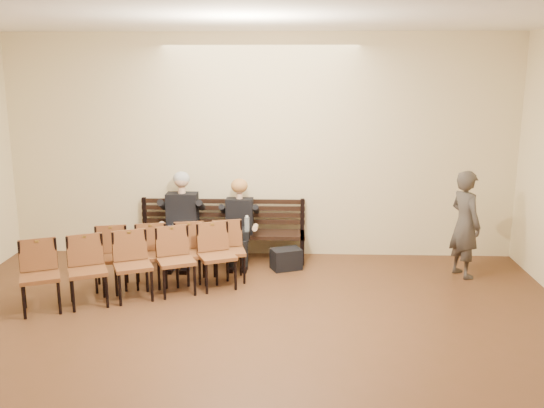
{
  "coord_description": "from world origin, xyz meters",
  "views": [
    {
      "loc": [
        0.55,
        -4.45,
        3.01
      ],
      "look_at": [
        0.21,
        4.05,
        1.05
      ],
      "focal_mm": 40.0,
      "sensor_mm": 36.0,
      "label": 1
    }
  ],
  "objects_px": {
    "water_bottle": "(247,232)",
    "bench": "(222,246)",
    "seated_man": "(181,218)",
    "chair_row_back": "(133,266)",
    "chair_row_front": "(171,255)",
    "laptop": "(181,229)",
    "bag": "(286,259)",
    "seated_woman": "(239,225)",
    "passerby": "(466,216)"
  },
  "relations": [
    {
      "from": "bag",
      "to": "chair_row_front",
      "type": "xyz_separation_m",
      "value": [
        -1.59,
        -0.7,
        0.27
      ]
    },
    {
      "from": "water_bottle",
      "to": "chair_row_back",
      "type": "xyz_separation_m",
      "value": [
        -1.39,
        -1.28,
        -0.13
      ]
    },
    {
      "from": "seated_man",
      "to": "bench",
      "type": "bearing_deg",
      "value": 11.2
    },
    {
      "from": "bench",
      "to": "laptop",
      "type": "distance_m",
      "value": 0.73
    },
    {
      "from": "bench",
      "to": "seated_woman",
      "type": "distance_m",
      "value": 0.49
    },
    {
      "from": "bench",
      "to": "seated_man",
      "type": "height_order",
      "value": "seated_man"
    },
    {
      "from": "laptop",
      "to": "chair_row_back",
      "type": "relative_size",
      "value": 0.11
    },
    {
      "from": "chair_row_back",
      "to": "laptop",
      "type": "bearing_deg",
      "value": 51.91
    },
    {
      "from": "bench",
      "to": "seated_woman",
      "type": "height_order",
      "value": "seated_woman"
    },
    {
      "from": "chair_row_back",
      "to": "seated_man",
      "type": "bearing_deg",
      "value": 53.64
    },
    {
      "from": "water_bottle",
      "to": "bag",
      "type": "xyz_separation_m",
      "value": [
        0.59,
        -0.02,
        -0.42
      ]
    },
    {
      "from": "bag",
      "to": "chair_row_back",
      "type": "height_order",
      "value": "chair_row_back"
    },
    {
      "from": "water_bottle",
      "to": "bench",
      "type": "bearing_deg",
      "value": 137.5
    },
    {
      "from": "seated_man",
      "to": "chair_row_front",
      "type": "bearing_deg",
      "value": -88.33
    },
    {
      "from": "bench",
      "to": "passerby",
      "type": "distance_m",
      "value": 3.7
    },
    {
      "from": "laptop",
      "to": "bag",
      "type": "height_order",
      "value": "laptop"
    },
    {
      "from": "passerby",
      "to": "chair_row_back",
      "type": "relative_size",
      "value": 0.65
    },
    {
      "from": "seated_woman",
      "to": "laptop",
      "type": "xyz_separation_m",
      "value": [
        -0.88,
        -0.13,
        -0.04
      ]
    },
    {
      "from": "seated_woman",
      "to": "passerby",
      "type": "xyz_separation_m",
      "value": [
        3.3,
        -0.48,
        0.29
      ]
    },
    {
      "from": "laptop",
      "to": "chair_row_back",
      "type": "distance_m",
      "value": 1.47
    },
    {
      "from": "bench",
      "to": "seated_man",
      "type": "bearing_deg",
      "value": -168.8
    },
    {
      "from": "seated_woman",
      "to": "water_bottle",
      "type": "relative_size",
      "value": 4.89
    },
    {
      "from": "bench",
      "to": "chair_row_front",
      "type": "bearing_deg",
      "value": -117.34
    },
    {
      "from": "bench",
      "to": "passerby",
      "type": "bearing_deg",
      "value": -9.5
    },
    {
      "from": "seated_man",
      "to": "chair_row_back",
      "type": "relative_size",
      "value": 0.52
    },
    {
      "from": "water_bottle",
      "to": "chair_row_back",
      "type": "bearing_deg",
      "value": -137.27
    },
    {
      "from": "laptop",
      "to": "bag",
      "type": "relative_size",
      "value": 0.71
    },
    {
      "from": "seated_man",
      "to": "passerby",
      "type": "height_order",
      "value": "passerby"
    },
    {
      "from": "bag",
      "to": "passerby",
      "type": "height_order",
      "value": "passerby"
    },
    {
      "from": "seated_man",
      "to": "chair_row_front",
      "type": "relative_size",
      "value": 0.69
    },
    {
      "from": "chair_row_back",
      "to": "bench",
      "type": "bearing_deg",
      "value": 36.67
    },
    {
      "from": "bench",
      "to": "seated_man",
      "type": "relative_size",
      "value": 1.83
    },
    {
      "from": "bench",
      "to": "bag",
      "type": "height_order",
      "value": "bench"
    },
    {
      "from": "seated_man",
      "to": "chair_row_back",
      "type": "xyz_separation_m",
      "value": [
        -0.35,
        -1.56,
        -0.26
      ]
    },
    {
      "from": "seated_woman",
      "to": "water_bottle",
      "type": "bearing_deg",
      "value": -62.38
    },
    {
      "from": "seated_man",
      "to": "seated_woman",
      "type": "bearing_deg",
      "value": 0.0
    },
    {
      "from": "chair_row_front",
      "to": "water_bottle",
      "type": "bearing_deg",
      "value": 22.93
    },
    {
      "from": "laptop",
      "to": "chair_row_front",
      "type": "bearing_deg",
      "value": -80.07
    },
    {
      "from": "chair_row_back",
      "to": "passerby",
      "type": "bearing_deg",
      "value": -10.2
    },
    {
      "from": "bench",
      "to": "chair_row_back",
      "type": "distance_m",
      "value": 1.95
    },
    {
      "from": "bench",
      "to": "water_bottle",
      "type": "height_order",
      "value": "water_bottle"
    },
    {
      "from": "bench",
      "to": "chair_row_front",
      "type": "height_order",
      "value": "chair_row_front"
    },
    {
      "from": "bench",
      "to": "water_bottle",
      "type": "bearing_deg",
      "value": -42.5
    },
    {
      "from": "seated_woman",
      "to": "chair_row_back",
      "type": "xyz_separation_m",
      "value": [
        -1.25,
        -1.56,
        -0.15
      ]
    },
    {
      "from": "bag",
      "to": "chair_row_front",
      "type": "height_order",
      "value": "chair_row_front"
    },
    {
      "from": "passerby",
      "to": "chair_row_front",
      "type": "bearing_deg",
      "value": 73.94
    },
    {
      "from": "bag",
      "to": "chair_row_back",
      "type": "xyz_separation_m",
      "value": [
        -1.98,
        -1.26,
        0.29
      ]
    },
    {
      "from": "seated_woman",
      "to": "bag",
      "type": "height_order",
      "value": "seated_woman"
    },
    {
      "from": "laptop",
      "to": "passerby",
      "type": "distance_m",
      "value": 4.2
    },
    {
      "from": "seated_man",
      "to": "water_bottle",
      "type": "relative_size",
      "value": 5.77
    }
  ]
}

